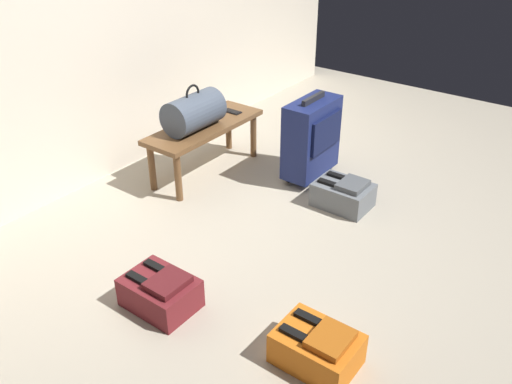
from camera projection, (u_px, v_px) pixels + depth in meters
The scene contains 8 objects.
ground_plane at pixel (278, 239), 3.45m from camera, with size 6.60×6.60×0.00m, color #B2A893.
bench at pixel (205, 132), 4.08m from camera, with size 1.00×0.36×0.40m.
duffel_bag_slate at pixel (194, 112), 3.91m from camera, with size 0.44×0.26×0.34m.
cell_phone at pixel (232, 112), 4.25m from camera, with size 0.07×0.14×0.01m.
suitcase_upright_navy at pixel (312, 137), 4.00m from camera, with size 0.48×0.25×0.65m.
backpack_grey at pixel (343, 194), 3.76m from camera, with size 0.28×0.38×0.21m.
backpack_orange at pixel (317, 348), 2.53m from camera, with size 0.28×0.38×0.21m.
backpack_maroon at pixel (161, 292), 2.87m from camera, with size 0.28×0.38×0.21m.
Camera 1 is at (-2.35, -1.57, 1.99)m, focal length 37.99 mm.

